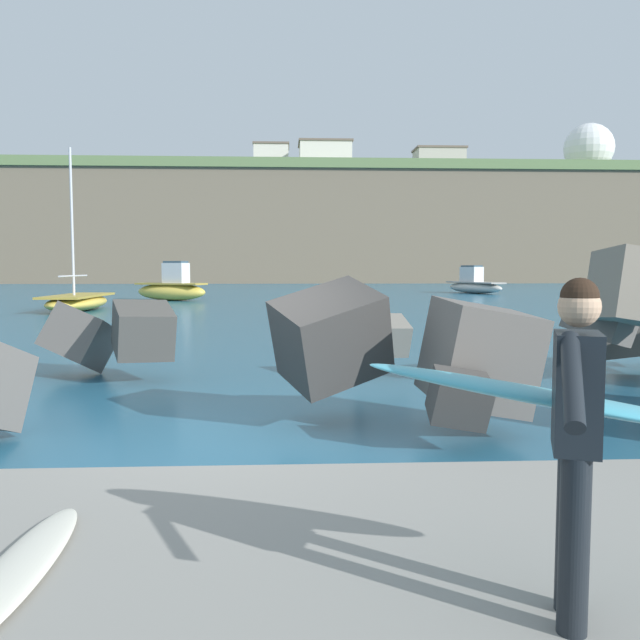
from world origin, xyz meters
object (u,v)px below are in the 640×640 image
at_px(boat_near_left, 172,288).
at_px(radar_dome, 589,151).
at_px(station_building_west, 439,165).
at_px(spare_surfboard, 19,569).
at_px(station_building_central, 271,165).
at_px(station_building_east, 325,162).
at_px(boat_mid_right, 78,301).
at_px(surfer_with_board, 567,419).
at_px(boat_near_right, 474,285).

xyz_separation_m(boat_near_left, radar_dome, (56.48, 67.52, 20.08)).
height_order(radar_dome, station_building_west, radar_dome).
distance_m(spare_surfboard, station_building_central, 109.28).
bearing_deg(spare_surfboard, station_building_east, 85.59).
relative_size(boat_mid_right, radar_dome, 0.75).
bearing_deg(station_building_central, station_building_west, -15.81).
bearing_deg(spare_surfboard, surfer_with_board, -10.21).
xyz_separation_m(boat_near_right, radar_dome, (34.88, 57.34, 20.17)).
bearing_deg(spare_surfboard, boat_mid_right, 106.20).
relative_size(spare_surfboard, station_building_central, 0.31).
bearing_deg(boat_near_left, station_building_east, 78.32).
bearing_deg(station_building_central, boat_mid_right, -95.47).
xyz_separation_m(radar_dome, station_building_central, (-51.75, 2.77, -2.24)).
xyz_separation_m(radar_dome, station_building_east, (-43.39, -4.20, -2.64)).
relative_size(boat_near_left, station_building_west, 0.64).
xyz_separation_m(spare_surfboard, radar_dome, (51.16, 104.96, 20.57)).
distance_m(boat_near_right, radar_dome, 70.08).
bearing_deg(station_building_east, spare_surfboard, -94.41).
bearing_deg(spare_surfboard, boat_near_left, 98.08).
distance_m(boat_near_right, station_building_central, 64.96).
height_order(boat_near_left, station_building_west, station_building_west).
height_order(spare_surfboard, boat_near_left, boat_near_left).
bearing_deg(station_building_west, boat_mid_right, -114.98).
distance_m(surfer_with_board, station_building_west, 104.68).
bearing_deg(boat_mid_right, boat_near_left, 72.61).
relative_size(boat_near_right, station_building_west, 0.82).
relative_size(surfer_with_board, station_building_east, 0.26).
height_order(boat_near_left, station_building_east, station_building_east).
relative_size(boat_near_left, station_building_east, 0.60).
bearing_deg(boat_mid_right, station_building_east, 77.58).
height_order(radar_dome, station_building_central, radar_dome).
height_order(surfer_with_board, station_building_central, station_building_central).
bearing_deg(boat_near_left, boat_mid_right, -107.39).
height_order(spare_surfboard, station_building_central, station_building_central).
bearing_deg(radar_dome, station_building_central, 176.93).
relative_size(radar_dome, station_building_central, 1.53).
xyz_separation_m(spare_surfboard, boat_near_left, (-5.31, 37.45, 0.49)).
xyz_separation_m(surfer_with_board, spare_surfboard, (-3.05, 0.55, -1.00)).
relative_size(boat_near_left, boat_mid_right, 0.66).
xyz_separation_m(station_building_west, station_building_central, (-26.00, 7.36, 0.79)).
relative_size(boat_near_left, radar_dome, 0.49).
bearing_deg(boat_near_right, surfer_with_board, -105.35).
height_order(boat_mid_right, radar_dome, radar_dome).
distance_m(boat_near_left, radar_dome, 90.28).
distance_m(station_building_central, station_building_east, 10.89).
relative_size(spare_surfboard, boat_mid_right, 0.27).
distance_m(boat_near_left, station_building_east, 66.96).
relative_size(boat_mid_right, station_building_central, 1.14).
bearing_deg(surfer_with_board, boat_near_right, 74.65).
bearing_deg(station_building_central, spare_surfboard, -89.69).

